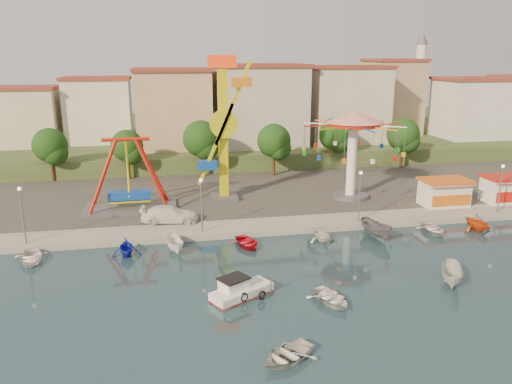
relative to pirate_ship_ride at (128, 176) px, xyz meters
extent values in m
plane|color=#16323D|center=(15.17, -21.76, -4.39)|extent=(200.00, 200.00, 0.00)
cube|color=#9E998E|center=(15.17, 40.24, -4.09)|extent=(200.00, 100.00, 0.60)
cube|color=#4C4944|center=(15.17, 8.24, -3.79)|extent=(90.00, 28.00, 0.01)
cube|color=#384C26|center=(15.17, 45.24, -2.89)|extent=(200.00, 60.00, 3.00)
cube|color=#59595E|center=(0.00, 0.00, -3.64)|extent=(10.00, 5.00, 0.30)
cube|color=#1346AB|center=(0.00, 0.00, -2.19)|extent=(4.50, 1.40, 1.00)
cylinder|color=#B11D0E|center=(0.00, 0.00, 4.01)|extent=(5.00, 0.40, 0.40)
cube|color=#59595E|center=(10.72, 2.04, -3.54)|extent=(3.00, 3.00, 0.50)
cube|color=yellow|center=(10.72, 2.04, 3.71)|extent=(1.00, 1.00, 15.00)
cube|color=red|center=(10.72, 2.04, 12.01)|extent=(3.20, 0.50, 1.40)
cylinder|color=yellow|center=(10.72, 1.24, 5.21)|extent=(3.20, 0.50, 3.20)
cube|color=yellow|center=(11.73, 1.04, 7.50)|extent=(4.34, 0.35, 9.30)
cube|color=orange|center=(12.73, 1.04, 9.78)|extent=(2.20, 1.20, 1.00)
cylinder|color=#59595E|center=(25.59, -0.22, -3.59)|extent=(4.40, 4.40, 0.40)
cylinder|color=white|center=(25.59, -0.22, 0.71)|extent=(1.10, 1.10, 9.00)
cylinder|color=#B11D0E|center=(25.59, -0.22, 5.01)|extent=(6.00, 6.00, 0.50)
cone|color=red|center=(25.59, -0.22, 5.91)|extent=(6.40, 6.40, 1.40)
cube|color=white|center=(34.81, -5.26, -2.39)|extent=(5.00, 3.00, 2.80)
cube|color=#D45B12|center=(34.81, -5.26, -0.84)|extent=(5.40, 3.40, 0.25)
cube|color=red|center=(34.81, -6.96, -1.19)|extent=(5.00, 0.77, 0.43)
cube|color=white|center=(42.68, -5.26, -2.39)|extent=(5.00, 3.00, 2.80)
cube|color=#B7190E|center=(42.68, -5.26, -0.84)|extent=(5.40, 3.40, 0.25)
cylinder|color=#59595E|center=(-8.83, -8.76, -1.29)|extent=(0.14, 0.14, 5.00)
cylinder|color=#59595E|center=(7.17, -8.76, -1.29)|extent=(0.14, 0.14, 5.00)
cylinder|color=#59595E|center=(23.17, -8.76, -1.29)|extent=(0.14, 0.14, 5.00)
cylinder|color=#59595E|center=(39.17, -8.76, -1.29)|extent=(0.14, 0.14, 5.00)
cylinder|color=#382314|center=(-10.83, 15.22, -2.00)|extent=(0.44, 0.44, 3.60)
sphere|color=black|center=(-10.83, 15.22, 1.10)|extent=(4.60, 4.60, 4.60)
cylinder|color=#382314|center=(-0.83, 14.48, -2.09)|extent=(0.44, 0.44, 3.40)
sphere|color=black|center=(-0.83, 14.48, 0.83)|extent=(4.35, 4.35, 4.35)
cylinder|color=#382314|center=(9.17, 14.05, -1.83)|extent=(0.44, 0.44, 3.92)
sphere|color=black|center=(9.17, 14.05, 1.54)|extent=(5.02, 5.02, 5.02)
cylinder|color=#382314|center=(19.17, 12.60, -1.96)|extent=(0.44, 0.44, 3.66)
sphere|color=black|center=(19.17, 12.60, 1.18)|extent=(4.68, 4.68, 4.68)
cylinder|color=#382314|center=(29.17, 15.59, -1.89)|extent=(0.44, 0.44, 3.80)
sphere|color=black|center=(29.17, 15.59, 1.37)|extent=(4.86, 4.86, 4.86)
cylinder|color=#382314|center=(39.17, 13.77, -1.91)|extent=(0.44, 0.44, 3.77)
sphere|color=black|center=(39.17, 13.77, 1.33)|extent=(4.83, 4.83, 4.83)
cube|color=beige|center=(-18.20, 24.30, 4.54)|extent=(9.26, 9.53, 11.87)
cube|color=silver|center=(-6.16, 29.62, 2.92)|extent=(12.33, 9.01, 8.63)
cube|color=tan|center=(6.99, 30.20, 4.22)|extent=(11.95, 9.28, 11.23)
cube|color=beige|center=(20.78, 27.04, 3.20)|extent=(12.59, 10.50, 9.20)
cube|color=beige|center=(34.24, 30.44, 3.22)|extent=(10.75, 9.23, 9.24)
cube|color=tan|center=(47.54, 28.57, 4.21)|extent=(12.77, 10.96, 11.21)
cube|color=silver|center=(59.32, 27.01, 4.78)|extent=(8.23, 8.98, 12.36)
cube|color=beige|center=(71.20, 31.94, 2.99)|extent=(11.59, 10.93, 8.76)
cylinder|color=silver|center=(51.17, 32.24, 6.61)|extent=(1.80, 1.80, 16.00)
cylinder|color=#59595E|center=(51.17, 32.24, 11.61)|extent=(2.80, 2.80, 0.30)
cone|color=#59595E|center=(51.17, 32.24, 15.61)|extent=(2.20, 2.20, 2.00)
cube|color=white|center=(8.89, -21.67, -4.11)|extent=(4.99, 3.86, 0.85)
cube|color=#B11D0E|center=(8.89, -21.67, -4.32)|extent=(4.99, 3.86, 0.15)
cube|color=white|center=(8.32, -21.57, -3.40)|extent=(2.34, 2.15, 0.85)
cube|color=black|center=(8.32, -21.57, -2.93)|extent=(2.59, 2.41, 0.11)
torus|color=black|center=(8.89, -22.61, -3.97)|extent=(0.72, 0.51, 0.72)
torus|color=black|center=(10.21, -22.56, -3.97)|extent=(0.72, 0.51, 0.72)
imported|color=white|center=(14.97, -23.79, -4.01)|extent=(3.60, 4.28, 0.76)
imported|color=beige|center=(10.16, -29.97, -4.01)|extent=(4.54, 4.21, 0.77)
imported|color=silver|center=(25.10, -22.77, -3.61)|extent=(3.32, 4.27, 1.56)
imported|color=white|center=(4.17, -5.30, -2.96)|extent=(5.96, 2.90, 1.67)
imported|color=white|center=(-7.77, -11.96, -4.00)|extent=(3.35, 4.23, 0.79)
imported|color=#141EB7|center=(0.17, -11.96, -3.61)|extent=(2.72, 3.11, 1.56)
imported|color=white|center=(4.44, -11.96, -3.71)|extent=(1.88, 3.71, 1.37)
imported|color=red|center=(10.99, -11.96, -4.02)|extent=(3.34, 4.08, 0.74)
imported|color=silver|center=(18.16, -11.96, -3.64)|extent=(3.09, 3.38, 1.51)
imported|color=#5A5A5F|center=(23.69, -11.96, -3.57)|extent=(2.58, 4.51, 1.64)
imported|color=silver|center=(29.84, -11.96, -4.02)|extent=(2.72, 3.71, 0.75)
imported|color=#D34812|center=(34.57, -11.96, -3.53)|extent=(3.30, 3.67, 1.73)
camera|label=1|loc=(3.56, -54.42, 12.69)|focal=35.00mm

